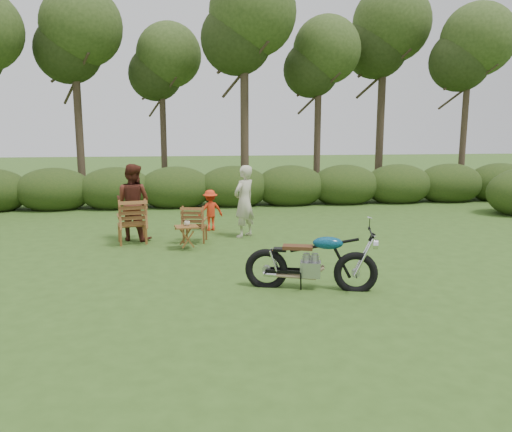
{
  "coord_description": "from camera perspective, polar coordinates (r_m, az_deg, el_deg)",
  "views": [
    {
      "loc": [
        -1.58,
        -8.2,
        2.69
      ],
      "look_at": [
        -0.21,
        1.78,
        0.9
      ],
      "focal_mm": 35.0,
      "sensor_mm": 36.0,
      "label": 1
    }
  ],
  "objects": [
    {
      "name": "lawn_chair_right",
      "position": [
        12.04,
        -6.96,
        -2.91
      ],
      "size": [
        0.71,
        0.71,
        0.88
      ],
      "primitive_type": null,
      "rotation": [
        0.0,
        0.0,
        2.95
      ],
      "color": "#612D18",
      "rests_on": "ground"
    },
    {
      "name": "lawn_chair_left",
      "position": [
        12.15,
        -13.88,
        -3.01
      ],
      "size": [
        0.86,
        0.86,
        1.06
      ],
      "primitive_type": null,
      "rotation": [
        0.0,
        0.0,
        3.34
      ],
      "color": "#5F2E17",
      "rests_on": "ground"
    },
    {
      "name": "child",
      "position": [
        13.29,
        -5.21,
        -1.63
      ],
      "size": [
        0.79,
        0.6,
        1.08
      ],
      "primitive_type": "imported",
      "rotation": [
        0.0,
        0.0,
        3.46
      ],
      "color": "red",
      "rests_on": "ground"
    },
    {
      "name": "adult_b",
      "position": [
        12.5,
        -13.7,
        -2.64
      ],
      "size": [
        1.11,
        1.01,
        1.84
      ],
      "primitive_type": "imported",
      "rotation": [
        0.0,
        0.0,
        2.7
      ],
      "color": "#512117",
      "rests_on": "ground"
    },
    {
      "name": "tree_line",
      "position": [
        18.09,
        -1.23,
        13.63
      ],
      "size": [
        22.52,
        11.62,
        8.14
      ],
      "color": "#37271E",
      "rests_on": "ground"
    },
    {
      "name": "motorcycle",
      "position": [
        8.6,
        6.2,
        -8.23
      ],
      "size": [
        2.24,
        1.34,
        1.2
      ],
      "primitive_type": null,
      "rotation": [
        0.0,
        0.0,
        -0.28
      ],
      "color": "#0B6C9A",
      "rests_on": "ground"
    },
    {
      "name": "adult_a",
      "position": [
        12.45,
        -1.34,
        -2.4
      ],
      "size": [
        0.77,
        0.76,
        1.79
      ],
      "primitive_type": "imported",
      "rotation": [
        0.0,
        0.0,
        3.9
      ],
      "color": "#BEB89C",
      "rests_on": "ground"
    },
    {
      "name": "side_table",
      "position": [
        11.25,
        -7.92,
        -2.47
      ],
      "size": [
        0.58,
        0.52,
        0.53
      ],
      "primitive_type": null,
      "rotation": [
        0.0,
        0.0,
        0.17
      ],
      "color": "brown",
      "rests_on": "ground"
    },
    {
      "name": "cup",
      "position": [
        11.22,
        -7.9,
        -0.84
      ],
      "size": [
        0.17,
        0.17,
        0.1
      ],
      "primitive_type": "imported",
      "rotation": [
        0.0,
        0.0,
        0.37
      ],
      "color": "beige",
      "rests_on": "side_table"
    },
    {
      "name": "ground",
      "position": [
        8.78,
        2.96,
        -7.79
      ],
      "size": [
        80.0,
        80.0,
        0.0
      ],
      "primitive_type": "plane",
      "color": "#304D19",
      "rests_on": "ground"
    }
  ]
}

